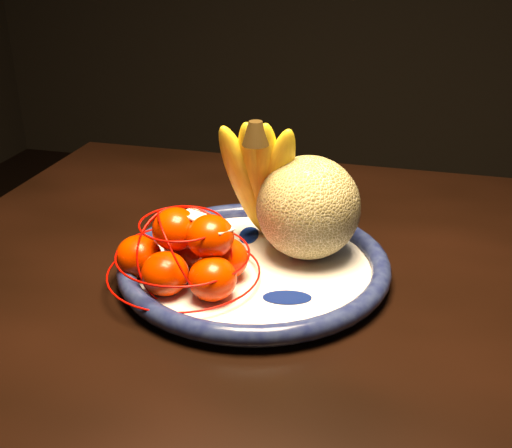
% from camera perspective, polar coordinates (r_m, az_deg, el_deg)
% --- Properties ---
extents(dining_table, '(1.42, 0.85, 0.71)m').
position_cam_1_polar(dining_table, '(0.91, 14.06, -8.92)').
color(dining_table, black).
rests_on(dining_table, ground).
extents(fruit_bowl, '(0.36, 0.36, 0.03)m').
position_cam_1_polar(fruit_bowl, '(0.85, -0.17, -3.67)').
color(fruit_bowl, white).
rests_on(fruit_bowl, dining_table).
extents(cantaloupe, '(0.14, 0.14, 0.14)m').
position_cam_1_polar(cantaloupe, '(0.85, 4.67, 1.46)').
color(cantaloupe, olive).
rests_on(cantaloupe, fruit_bowl).
extents(banana_bunch, '(0.14, 0.13, 0.20)m').
position_cam_1_polar(banana_bunch, '(0.87, 0.38, 4.36)').
color(banana_bunch, yellow).
rests_on(banana_bunch, fruit_bowl).
extents(mandarin_bag, '(0.26, 0.26, 0.12)m').
position_cam_1_polar(mandarin_bag, '(0.80, -6.20, -2.72)').
color(mandarin_bag, '#FC2F00').
rests_on(mandarin_bag, fruit_bowl).
extents(price_tag, '(0.08, 0.06, 0.01)m').
position_cam_1_polar(price_tag, '(0.78, -4.46, 0.28)').
color(price_tag, white).
rests_on(price_tag, mandarin_bag).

